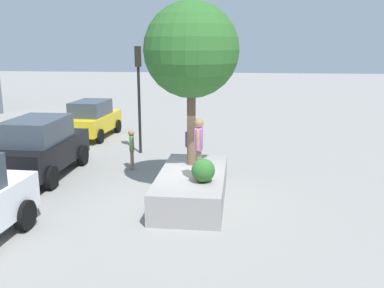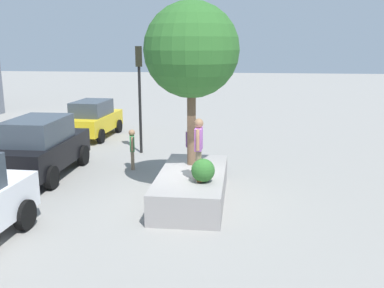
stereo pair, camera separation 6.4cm
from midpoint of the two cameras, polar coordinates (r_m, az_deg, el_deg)
The scene contains 11 objects.
ground_plane at distance 13.32m, azimuth -0.76°, elevation -7.56°, with size 120.00×120.00×0.00m, color gray.
planter_ledge at distance 13.26m, azimuth -0.14°, elevation -5.65°, with size 4.42×2.00×0.88m, color gray.
plaza_tree at distance 13.48m, azimuth -0.24°, elevation 12.34°, with size 2.97×2.97×5.14m.
boxwood_shrub at distance 12.18m, azimuth 1.35°, elevation -3.53°, with size 0.68×0.68×0.68m, color #2D6628.
skateboard at distance 12.45m, azimuth 0.74°, elevation -4.51°, with size 0.83×0.41×0.07m.
skateboarder at distance 12.18m, azimuth 0.75°, elevation 0.03°, with size 0.58×0.27×1.72m.
sedan_parked at distance 16.43m, azimuth -19.63°, elevation -0.33°, with size 4.64×2.20×2.15m.
taxi_cab at distance 22.60m, azimuth -13.22°, elevation 3.29°, with size 4.19×2.09×1.91m.
traffic_light_corner at distance 18.66m, azimuth -7.22°, elevation 8.26°, with size 0.36×0.32×4.63m.
bystander_watching at distance 16.51m, azimuth -8.14°, elevation -0.33°, with size 0.51×0.28×1.56m.
pedestrian_crossing at distance 16.68m, azimuth -0.18°, elevation 0.09°, with size 0.33×0.52×1.62m.
Camera 1 is at (-12.36, -1.53, 4.72)m, focal length 40.06 mm.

